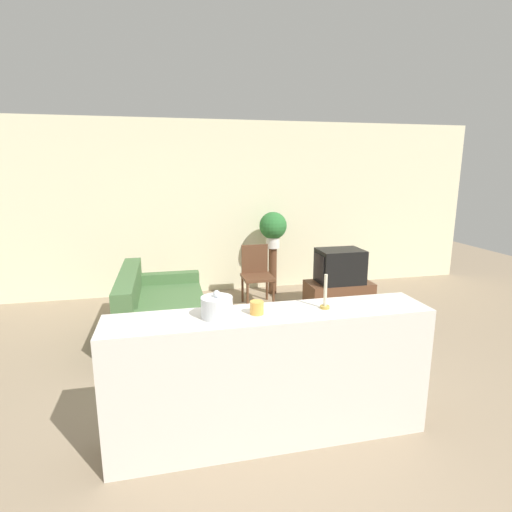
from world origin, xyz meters
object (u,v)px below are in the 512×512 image
television (340,266)px  wooden_chair (256,272)px  couch (160,315)px  potted_plant (273,227)px  decorative_bowl (217,307)px

television → wooden_chair: television is taller
couch → potted_plant: potted_plant is taller
potted_plant → decorative_bowl: size_ratio=2.63×
couch → potted_plant: size_ratio=2.84×
potted_plant → decorative_bowl: potted_plant is taller
television → decorative_bowl: bearing=-129.7°
television → wooden_chair: size_ratio=0.72×
potted_plant → decorative_bowl: 3.63m
couch → decorative_bowl: decorative_bowl is taller
television → wooden_chair: 1.20m
couch → television: 2.50m
television → potted_plant: bearing=126.1°
couch → television: television is taller
wooden_chair → potted_plant: size_ratio=1.53×
couch → decorative_bowl: size_ratio=7.45×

